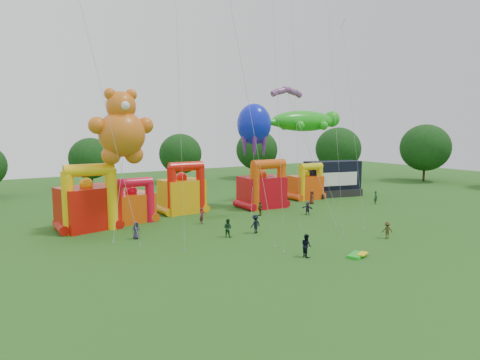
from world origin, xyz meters
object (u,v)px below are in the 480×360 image
octopus_kite (253,153)px  spectator_0 (136,230)px  stage_trailer (333,179)px  spectator_4 (260,209)px  teddy_bear_kite (121,156)px  gecko_kite (308,132)px  bouncy_castle_0 (88,204)px  bouncy_castle_2 (183,193)px

octopus_kite → spectator_0: size_ratio=8.30×
stage_trailer → spectator_0: stage_trailer is taller
spectator_4 → spectator_0: bearing=-15.4°
teddy_bear_kite → octopus_kite: 19.06m
octopus_kite → teddy_bear_kite: bearing=-169.1°
stage_trailer → gecko_kite: gecko_kite is taller
bouncy_castle_0 → gecko_kite: 33.97m
teddy_bear_kite → octopus_kite: teddy_bear_kite is taller
bouncy_castle_0 → spectator_4: 20.07m
teddy_bear_kite → spectator_4: 18.28m
gecko_kite → spectator_0: bearing=-162.1°
bouncy_castle_0 → spectator_0: (3.01, -6.73, -1.84)m
octopus_kite → spectator_4: octopus_kite is taller
bouncy_castle_2 → spectator_4: bouncy_castle_2 is taller
bouncy_castle_0 → stage_trailer: size_ratio=0.76×
bouncy_castle_2 → spectator_4: size_ratio=3.70×
bouncy_castle_0 → spectator_4: bouncy_castle_0 is taller
spectator_4 → octopus_kite: bearing=-137.8°
bouncy_castle_2 → spectator_0: 13.51m
teddy_bear_kite → bouncy_castle_2: bearing=32.8°
bouncy_castle_0 → bouncy_castle_2: 12.66m
gecko_kite → spectator_0: gecko_kite is taller
bouncy_castle_0 → spectator_4: bearing=-11.5°
spectator_4 → teddy_bear_kite: bearing=-27.2°
gecko_kite → octopus_kite: 12.15m
gecko_kite → spectator_0: size_ratio=8.97×
bouncy_castle_2 → gecko_kite: size_ratio=0.43×
bouncy_castle_2 → spectator_0: size_ratio=3.88×
stage_trailer → teddy_bear_kite: size_ratio=0.63×
bouncy_castle_2 → spectator_4: (7.27, -6.92, -1.62)m
spectator_0 → spectator_4: spectator_4 is taller
bouncy_castle_2 → gecko_kite: (20.69, 0.06, 7.65)m
teddy_bear_kite → spectator_0: bearing=-85.5°
bouncy_castle_0 → gecko_kite: (33.00, 2.99, 7.46)m
bouncy_castle_0 → teddy_bear_kite: 6.75m
stage_trailer → octopus_kite: 17.42m
bouncy_castle_0 → gecko_kite: bearing=5.2°
bouncy_castle_0 → spectator_0: 7.60m
spectator_0 → stage_trailer: bearing=11.5°
teddy_bear_kite → octopus_kite: bearing=10.9°
gecko_kite → octopus_kite: size_ratio=1.08×
spectator_4 → gecko_kite: bearing=-177.2°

